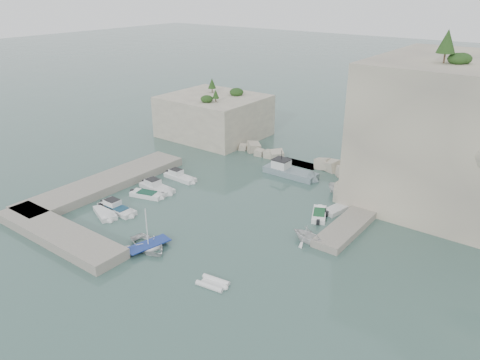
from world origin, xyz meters
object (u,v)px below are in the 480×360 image
Objects in this scene: motorboat_a at (180,179)px; motorboat_e at (105,215)px; tender_east_b at (319,217)px; tender_east_c at (338,211)px; work_boat at (290,175)px; tender_east_d at (342,196)px; rowboat at (149,249)px; motorboat_d at (117,211)px; motorboat_b at (157,190)px; inflatable_dinghy at (213,285)px; motorboat_c at (147,196)px; tender_east_a at (307,242)px.

motorboat_a reaches higher than motorboat_e.
tender_east_b is 3.00m from tender_east_c.
work_boat is (-9.16, 8.67, 0.00)m from tender_east_b.
tender_east_d is (-0.36, 6.76, 0.00)m from tender_east_b.
tender_east_c is 4.24m from tender_east_d.
tender_east_d reaches higher than rowboat.
work_boat is (-8.81, 1.91, 0.00)m from tender_east_d.
motorboat_b is at bearing 97.46° from motorboat_d.
tender_east_c is at bearing -29.73° from work_boat.
motorboat_d is at bearing -115.67° from work_boat.
motorboat_a is 0.64× the size of work_boat.
motorboat_e is at bearing 163.69° from inflatable_dinghy.
motorboat_a reaches higher than tender_east_c.
motorboat_b is at bearing -127.52° from work_boat.
motorboat_b is at bearing 54.86° from rowboat.
inflatable_dinghy is 17.53m from tender_east_b.
work_boat is at bearing 65.65° from motorboat_d.
motorboat_d is 1.15× the size of rowboat.
motorboat_c is 20.86m from inflatable_dinghy.
tender_east_b is (20.44, 5.97, 0.00)m from motorboat_b.
tender_east_a is at bearing 44.14° from motorboat_e.
tender_east_c is 0.56× the size of work_boat.
motorboat_a is at bearing 79.10° from motorboat_c.
rowboat is (9.49, -8.50, 0.00)m from motorboat_c.
motorboat_a is 22.62m from tender_east_a.
tender_east_a is (21.67, 2.38, 0.00)m from motorboat_c.
rowboat is 1.06× the size of tender_east_c.
motorboat_e is at bearing -114.83° from work_boat.
inflatable_dinghy is at bearing 13.34° from motorboat_e.
motorboat_d is 27.74m from tender_east_d.
motorboat_c is 21.56m from tender_east_b.
motorboat_a is at bearing 69.79° from tender_east_b.
tender_east_d is at bearing -12.14° from work_boat.
motorboat_e is at bearing -100.05° from motorboat_d.
rowboat reaches higher than motorboat_c.
tender_east_c is at bearing 11.82° from tender_east_a.
tender_east_d reaches higher than motorboat_b.
motorboat_b is 22.17m from tender_east_a.
motorboat_d is at bearing -83.90° from motorboat_a.
motorboat_d is (0.81, -11.53, 0.00)m from motorboat_a.
work_boat is (10.78, 16.86, 0.00)m from motorboat_c.
motorboat_d is at bearing 100.59° from motorboat_e.
tender_east_d reaches higher than tender_east_b.
tender_east_a is 0.42× the size of work_boat.
tender_east_a is at bearing 67.98° from inflatable_dinghy.
rowboat reaches higher than motorboat_e.
motorboat_a is 22.04m from tender_east_c.
tender_east_a is at bearing 4.64° from motorboat_b.
tender_east_d is at bearing 36.59° from motorboat_b.
tender_east_c is (20.79, 15.92, 0.00)m from motorboat_d.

